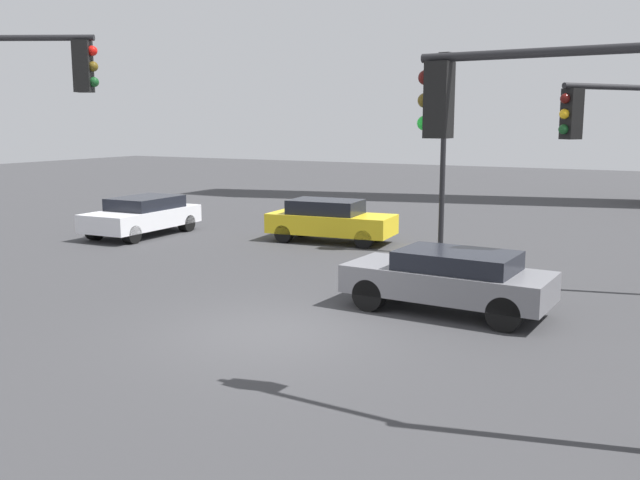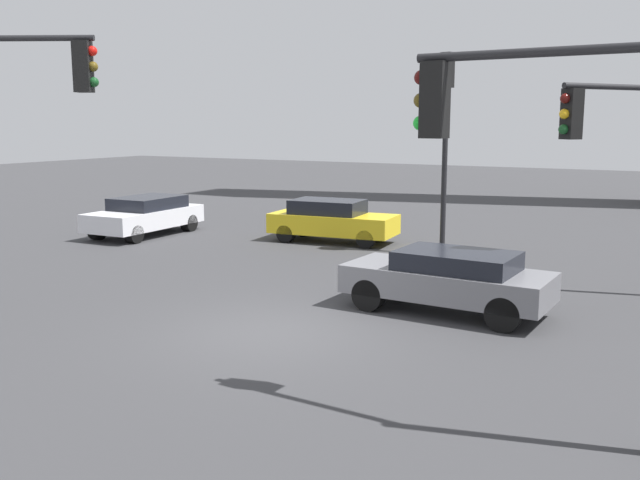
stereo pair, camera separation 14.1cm
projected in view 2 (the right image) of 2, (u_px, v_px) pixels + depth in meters
ground_plane at (272, 332)px, 13.37m from camera, size 101.95×101.95×0.00m
traffic_light_0 at (627, 143)px, 14.75m from camera, size 2.19×3.07×4.96m
traffic_light_1 at (446, 117)px, 20.57m from camera, size 0.36×0.48×5.93m
traffic_light_2 at (7, 112)px, 14.09m from camera, size 3.07×1.64×5.98m
traffic_light_3 at (545, 151)px, 8.64m from camera, size 3.32×0.40×5.17m
car_1 at (449, 279)px, 14.64m from camera, size 4.33×1.93×1.32m
car_2 at (145, 215)px, 24.68m from camera, size 2.09×4.35×1.34m
car_3 at (332, 220)px, 23.27m from camera, size 4.28×2.07×1.40m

